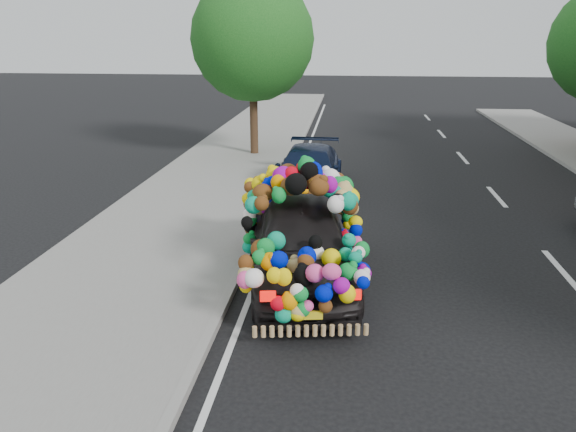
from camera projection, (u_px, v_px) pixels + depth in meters
The scene contains 7 objects.
ground at pixel (367, 263), 10.84m from camera, with size 100.00×100.00×0.00m, color black.
sidewalk at pixel (152, 251), 11.27m from camera, with size 4.00×60.00×0.12m, color gray.
kerb at pixel (247, 254), 11.06m from camera, with size 0.15×60.00×0.13m, color gray.
lane_markings at pixel (562, 270), 10.46m from camera, with size 6.00×50.00×0.01m, color silver, non-canonical shape.
tree_near_sidewalk at pixel (252, 39), 18.96m from camera, with size 4.20×4.20×6.13m.
plush_art_car at pixel (301, 223), 9.71m from camera, with size 2.75×4.79×2.12m.
navy_sedan at pixel (308, 171), 15.43m from camera, with size 1.72×4.23×1.23m, color black.
Camera 1 is at (-0.43, -10.13, 4.23)m, focal length 35.00 mm.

